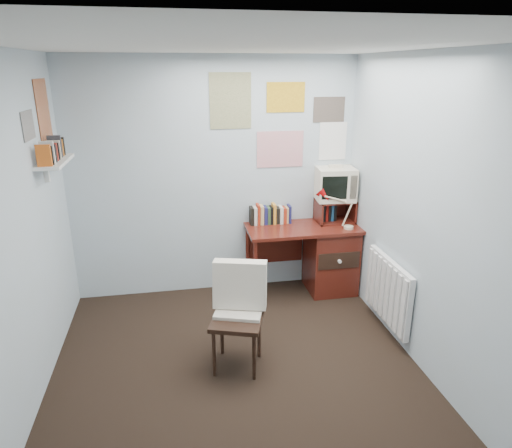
% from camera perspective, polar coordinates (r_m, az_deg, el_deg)
% --- Properties ---
extents(ground, '(3.50, 3.50, 0.00)m').
position_cam_1_polar(ground, '(3.80, -1.83, -19.63)').
color(ground, black).
rests_on(ground, ground).
extents(back_wall, '(3.00, 0.02, 2.50)m').
position_cam_1_polar(back_wall, '(4.84, -5.18, 5.54)').
color(back_wall, '#A7B9BF').
rests_on(back_wall, ground).
extents(left_wall, '(0.02, 3.50, 2.50)m').
position_cam_1_polar(left_wall, '(3.32, -28.65, -3.16)').
color(left_wall, '#A7B9BF').
rests_on(left_wall, ground).
extents(right_wall, '(0.02, 3.50, 2.50)m').
position_cam_1_polar(right_wall, '(3.69, 21.65, -0.06)').
color(right_wall, '#A7B9BF').
rests_on(right_wall, ground).
extents(ceiling, '(3.00, 3.50, 0.02)m').
position_cam_1_polar(ceiling, '(2.97, -2.36, 21.50)').
color(ceiling, white).
rests_on(ceiling, back_wall).
extents(desk, '(1.20, 0.55, 0.76)m').
position_cam_1_polar(desk, '(5.09, 8.68, -3.93)').
color(desk, '#5A1D14').
rests_on(desk, ground).
extents(desk_chair, '(0.55, 0.54, 0.86)m').
position_cam_1_polar(desk_chair, '(3.77, -2.40, -11.99)').
color(desk_chair, black).
rests_on(desk_chair, ground).
extents(desk_lamp, '(0.31, 0.29, 0.37)m').
position_cam_1_polar(desk_lamp, '(4.85, 11.62, 1.51)').
color(desk_lamp, '#B60C0E').
rests_on(desk_lamp, desk).
extents(tv_riser, '(0.40, 0.30, 0.25)m').
position_cam_1_polar(tv_riser, '(5.06, 9.82, 1.67)').
color(tv_riser, '#5A1D14').
rests_on(tv_riser, desk).
extents(crt_tv, '(0.44, 0.41, 0.38)m').
position_cam_1_polar(crt_tv, '(5.00, 9.83, 5.19)').
color(crt_tv, beige).
rests_on(crt_tv, tv_riser).
extents(book_row, '(0.60, 0.14, 0.22)m').
position_cam_1_polar(book_row, '(4.96, 2.67, 1.36)').
color(book_row, '#5A1D14').
rests_on(book_row, desk).
extents(radiator, '(0.09, 0.80, 0.60)m').
position_cam_1_polar(radiator, '(4.42, 16.20, -8.00)').
color(radiator, white).
rests_on(radiator, right_wall).
extents(wall_shelf, '(0.20, 0.62, 0.24)m').
position_cam_1_polar(wall_shelf, '(4.22, -23.85, 7.15)').
color(wall_shelf, white).
rests_on(wall_shelf, left_wall).
extents(posters_back, '(1.20, 0.01, 0.90)m').
position_cam_1_polar(posters_back, '(4.84, 3.09, 12.81)').
color(posters_back, white).
rests_on(posters_back, back_wall).
extents(posters_left, '(0.01, 0.70, 0.60)m').
position_cam_1_polar(posters_left, '(4.19, -25.82, 12.11)').
color(posters_left, white).
rests_on(posters_left, left_wall).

